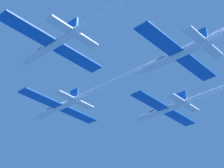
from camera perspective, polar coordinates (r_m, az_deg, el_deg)
jet_lead at (r=72.65m, az=0.78°, el=0.53°), size 20.48×62.28×3.39m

